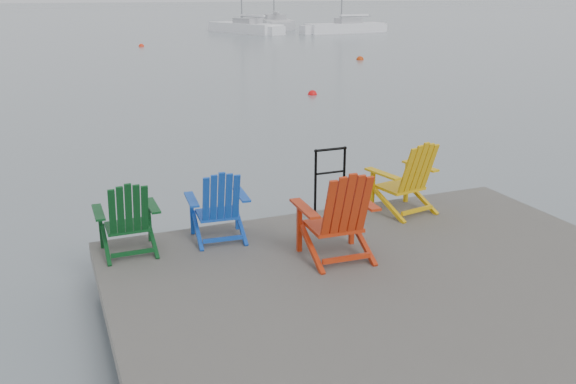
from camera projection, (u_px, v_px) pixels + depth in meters
name	position (u px, v px, depth m)	size (l,w,h in m)	color
ground	(407.00, 330.00, 6.50)	(400.00, 400.00, 0.00)	slate
dock	(409.00, 301.00, 6.39)	(6.00, 5.00, 1.40)	#302E2B
handrail	(330.00, 173.00, 8.41)	(0.48, 0.04, 0.90)	black
chair_green	(127.00, 217.00, 7.02)	(0.73, 0.67, 0.91)	#0A3B17
chair_blue	(219.00, 205.00, 7.41)	(0.78, 0.73, 0.92)	#103FAA
chair_red	(339.00, 214.00, 6.85)	(0.89, 0.83, 1.08)	#B12A0D
chair_yellow	(407.00, 177.00, 8.33)	(0.92, 0.87, 1.03)	#D6A00B
sailboat_near	(245.00, 28.00, 52.64)	(4.58, 8.15, 11.00)	white
sailboat_mid	(275.00, 23.00, 61.02)	(5.08, 10.54, 13.85)	silver
sailboat_far	(345.00, 29.00, 52.40)	(7.24, 2.55, 9.96)	white
buoy_a	(312.00, 95.00, 21.20)	(0.32, 0.32, 0.32)	red
buoy_c	(360.00, 60.00, 31.91)	(0.39, 0.39, 0.39)	#B9350A
buoy_d	(141.00, 46.00, 39.62)	(0.36, 0.36, 0.36)	red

